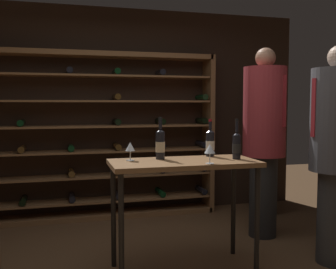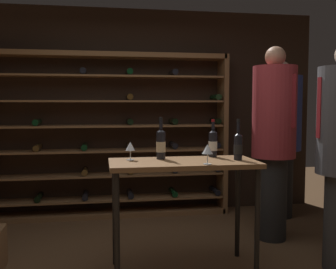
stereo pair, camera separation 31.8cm
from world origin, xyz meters
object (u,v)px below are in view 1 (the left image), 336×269
object	(u,v)px
person_host_in_suit	(265,131)
wine_bottle_red_label	(210,143)
wine_bottle_amber_reserve	(160,144)
wine_rack	(96,138)
wine_glass_stemmed_left	(210,149)
tasting_table	(184,174)
wine_glass_stemmed_right	(130,147)
person_bystander_red_print	(264,133)
wine_bottle_gold_foil	(237,145)

from	to	relation	value
person_host_in_suit	wine_bottle_red_label	bearing A→B (deg)	127.60
wine_bottle_red_label	wine_bottle_amber_reserve	distance (m)	0.48
wine_rack	person_host_in_suit	bearing A→B (deg)	-10.27
wine_bottle_amber_reserve	wine_glass_stemmed_left	bearing A→B (deg)	-48.98
tasting_table	wine_glass_stemmed_right	size ratio (longest dim) A/B	7.90
tasting_table	wine_glass_stemmed_right	bearing A→B (deg)	164.94
wine_rack	person_host_in_suit	size ratio (longest dim) A/B	1.57
wine_glass_stemmed_right	person_bystander_red_print	bearing A→B (deg)	18.48
person_host_in_suit	wine_bottle_gold_foil	distance (m)	1.79
wine_rack	person_host_in_suit	xyz separation A→B (m)	(2.11, -0.38, 0.08)
wine_bottle_gold_foil	wine_bottle_amber_reserve	distance (m)	0.66
wine_glass_stemmed_left	wine_bottle_red_label	bearing A→B (deg)	68.57
wine_rack	person_bystander_red_print	distance (m)	2.03
person_bystander_red_print	wine_bottle_red_label	distance (m)	0.88
wine_bottle_amber_reserve	tasting_table	bearing A→B (deg)	-39.98
person_bystander_red_print	wine_glass_stemmed_left	bearing A→B (deg)	-112.81
wine_bottle_gold_foil	tasting_table	bearing A→B (deg)	176.54
wine_rack	wine_glass_stemmed_left	distance (m)	2.14
person_host_in_suit	wine_bottle_gold_foil	size ratio (longest dim) A/B	5.60
tasting_table	wine_glass_stemmed_left	bearing A→B (deg)	-56.36
wine_rack	person_bystander_red_print	world-z (taller)	wine_rack
wine_bottle_gold_foil	person_bystander_red_print	bearing A→B (deg)	46.55
wine_bottle_red_label	wine_glass_stemmed_left	xyz separation A→B (m)	(-0.17, -0.42, -0.01)
wine_bottle_gold_foil	wine_glass_stemmed_right	xyz separation A→B (m)	(-0.90, 0.14, -0.01)
tasting_table	wine_bottle_amber_reserve	xyz separation A→B (m)	(-0.17, 0.14, 0.25)
tasting_table	wine_bottle_amber_reserve	bearing A→B (deg)	140.02
wine_rack	person_host_in_suit	distance (m)	2.15
wine_bottle_gold_foil	wine_glass_stemmed_right	bearing A→B (deg)	170.87
person_host_in_suit	wine_glass_stemmed_right	bearing A→B (deg)	116.18
wine_glass_stemmed_right	wine_glass_stemmed_left	distance (m)	0.67
wine_glass_stemmed_right	tasting_table	bearing A→B (deg)	-15.06
wine_rack	wine_bottle_amber_reserve	distance (m)	1.70
wine_glass_stemmed_left	wine_glass_stemmed_right	bearing A→B (deg)	149.78
person_bystander_red_print	wine_bottle_amber_reserve	world-z (taller)	person_bystander_red_print
wine_bottle_gold_foil	wine_glass_stemmed_right	world-z (taller)	wine_bottle_gold_foil
person_bystander_red_print	wine_glass_stemmed_right	distance (m)	1.60
wine_bottle_gold_foil	wine_glass_stemmed_left	bearing A→B (deg)	-148.89
wine_glass_stemmed_left	person_host_in_suit	bearing A→B (deg)	49.57
person_bystander_red_print	wine_bottle_amber_reserve	xyz separation A→B (m)	(-1.25, -0.48, -0.03)
tasting_table	wine_bottle_red_label	distance (m)	0.44
person_bystander_red_print	wine_rack	bearing A→B (deg)	170.21
tasting_table	wine_glass_stemmed_left	world-z (taller)	wine_glass_stemmed_left
wine_glass_stemmed_left	wine_rack	bearing A→B (deg)	109.83
tasting_table	wine_bottle_amber_reserve	size ratio (longest dim) A/B	3.40
wine_glass_stemmed_left	tasting_table	bearing A→B (deg)	123.64
person_host_in_suit	wine_glass_stemmed_left	world-z (taller)	person_host_in_suit
wine_bottle_red_label	wine_glass_stemmed_right	xyz separation A→B (m)	(-0.75, -0.08, -0.01)
wine_rack	tasting_table	xyz separation A→B (m)	(0.58, -1.79, -0.17)
wine_rack	wine_glass_stemmed_right	size ratio (longest dim) A/B	19.67
wine_glass_stemmed_left	person_bystander_red_print	bearing A→B (deg)	42.02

